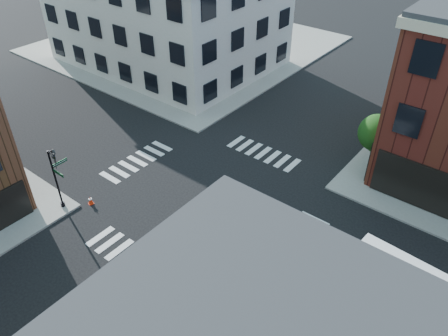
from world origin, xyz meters
TOP-DOWN VIEW (x-y plane):
  - ground at (0.00, 0.00)m, footprint 120.00×120.00m
  - sidewalk_nw at (-21.00, 21.00)m, footprint 30.00×30.00m
  - building_nw at (-19.00, 16.00)m, footprint 22.00×16.00m
  - tree_near at (7.56, 9.98)m, footprint 2.69×2.69m
  - tree_far at (7.56, 15.98)m, footprint 2.43×2.43m
  - signal_pole at (-6.72, -6.68)m, footprint 1.29×1.24m
  - box_truck at (13.44, -1.83)m, footprint 8.46×3.05m
  - traffic_cone at (-5.70, -5.38)m, footprint 0.42×0.42m

SIDE VIEW (x-z plane):
  - ground at x=0.00m, z-range 0.00..0.00m
  - sidewalk_nw at x=-21.00m, z-range 0.00..0.15m
  - traffic_cone at x=-5.70m, z-range -0.01..0.61m
  - box_truck at x=13.44m, z-range 0.08..3.84m
  - signal_pole at x=-6.72m, z-range 0.56..5.16m
  - tree_far at x=7.56m, z-range 0.84..4.91m
  - tree_near at x=7.56m, z-range 0.91..5.41m
  - building_nw at x=-19.00m, z-range 0.00..11.00m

